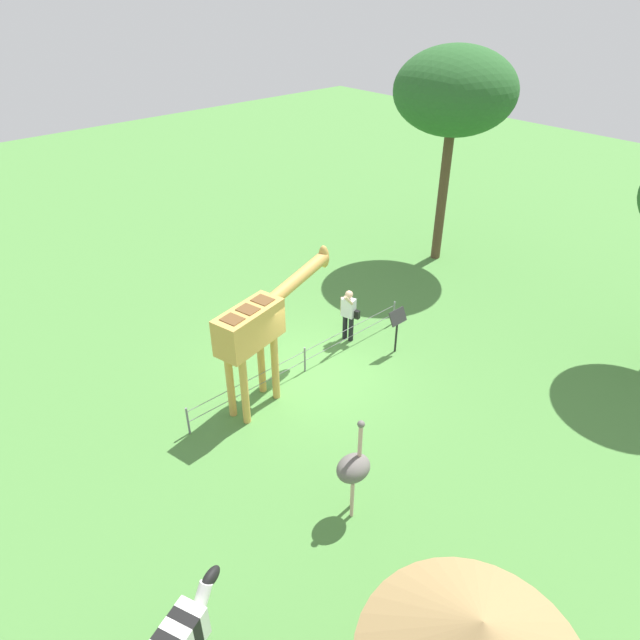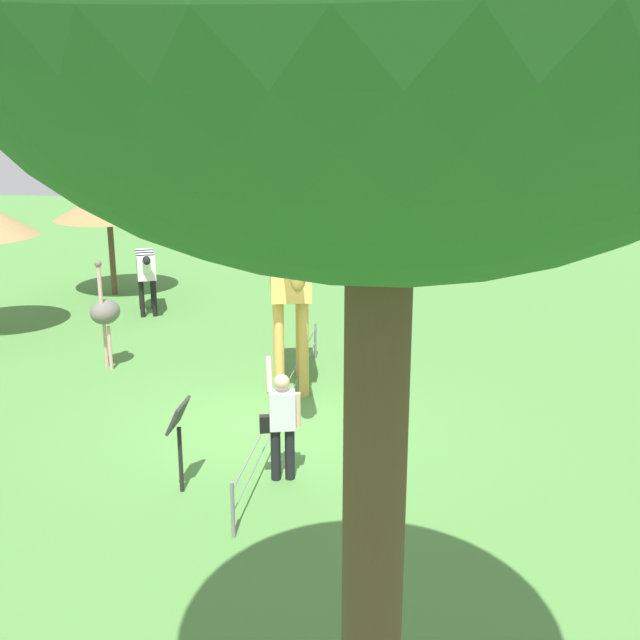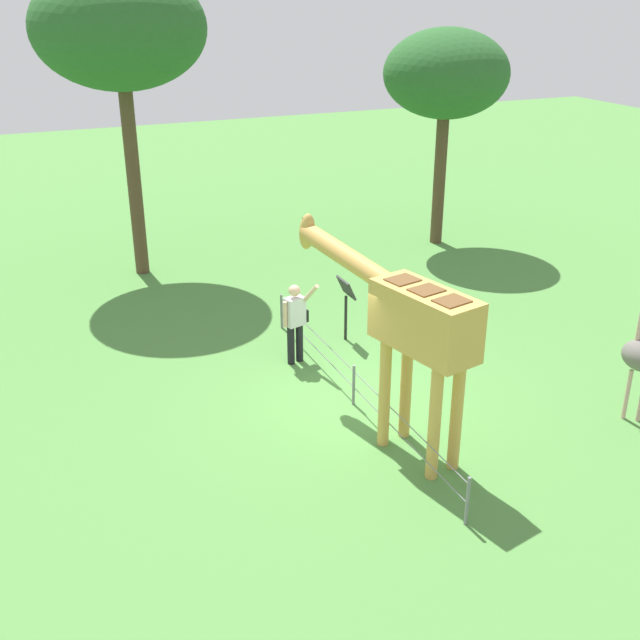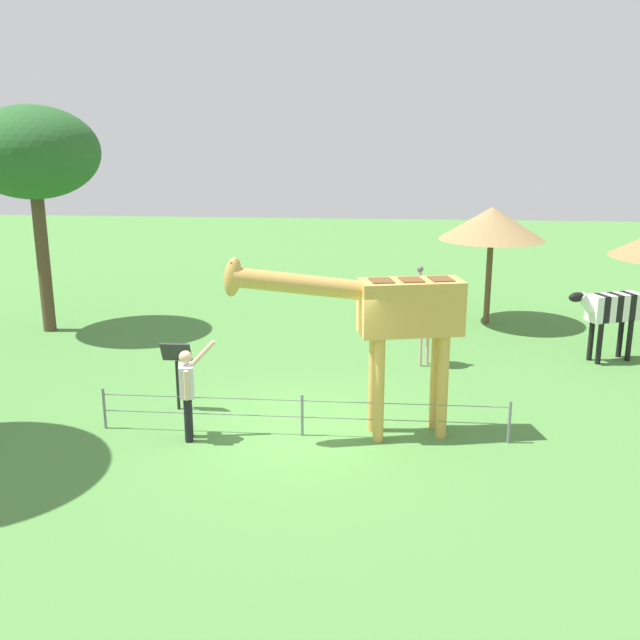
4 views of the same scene
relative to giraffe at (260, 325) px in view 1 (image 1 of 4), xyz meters
name	(u,v)px [view 1 (image 1 of 4)]	position (x,y,z in m)	size (l,w,h in m)	color
ground_plane	(310,374)	(1.46, -0.05, -2.16)	(60.00, 60.00, 0.00)	#4C843D
giraffe	(260,325)	(0.00, 0.00, 0.00)	(3.95, 1.33, 3.20)	gold
visitor	(349,312)	(3.36, 0.46, -1.26)	(0.65, 0.57, 1.70)	black
ostrich	(354,468)	(-0.82, -3.88, -0.98)	(0.70, 0.56, 2.25)	#CC9E93
tree_northeast	(455,92)	(9.55, 2.16, 3.57)	(3.90, 3.90, 7.14)	brown
info_sign	(397,322)	(3.91, -0.85, -1.21)	(0.56, 0.21, 1.32)	black
wire_fence	(305,359)	(1.46, 0.15, -1.75)	(7.05, 0.05, 0.75)	slate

